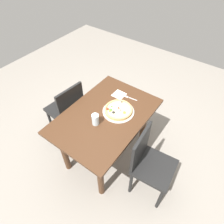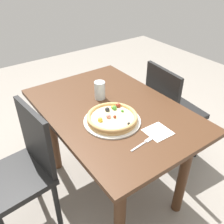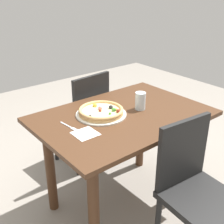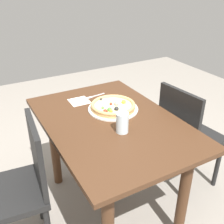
{
  "view_description": "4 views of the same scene",
  "coord_description": "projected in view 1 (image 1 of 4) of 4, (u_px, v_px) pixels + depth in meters",
  "views": [
    {
      "loc": [
        -1.15,
        -0.92,
        2.35
      ],
      "look_at": [
        0.06,
        -0.04,
        0.78
      ],
      "focal_mm": 31.83,
      "sensor_mm": 36.0,
      "label": 1
    },
    {
      "loc": [
        1.13,
        -0.8,
        1.65
      ],
      "look_at": [
        0.06,
        -0.04,
        0.78
      ],
      "focal_mm": 39.8,
      "sensor_mm": 36.0,
      "label": 2
    },
    {
      "loc": [
        1.22,
        1.38,
        1.62
      ],
      "look_at": [
        0.06,
        -0.04,
        0.78
      ],
      "focal_mm": 46.82,
      "sensor_mm": 36.0,
      "label": 3
    },
    {
      "loc": [
        -1.33,
        0.73,
        1.62
      ],
      "look_at": [
        0.06,
        -0.04,
        0.78
      ],
      "focal_mm": 43.08,
      "sensor_mm": 36.0,
      "label": 4
    }
  ],
  "objects": [
    {
      "name": "ground_plane",
      "position": [
        107.0,
        153.0,
        2.71
      ],
      "size": [
        6.0,
        6.0,
        0.0
      ],
      "primitive_type": "plane",
      "color": "gray"
    },
    {
      "name": "dining_table",
      "position": [
        106.0,
        123.0,
        2.26
      ],
      "size": [
        1.19,
        0.81,
        0.76
      ],
      "color": "#472B19",
      "rests_on": "ground"
    },
    {
      "name": "chair_near",
      "position": [
        149.0,
        162.0,
        2.05
      ],
      "size": [
        0.44,
        0.44,
        0.9
      ],
      "rotation": [
        0.0,
        0.0,
        3.23
      ],
      "color": "black",
      "rests_on": "ground"
    },
    {
      "name": "chair_far",
      "position": [
        67.0,
        109.0,
        2.59
      ],
      "size": [
        0.44,
        0.44,
        0.9
      ],
      "rotation": [
        0.0,
        0.0,
        -0.1
      ],
      "color": "black",
      "rests_on": "ground"
    },
    {
      "name": "plate",
      "position": [
        118.0,
        111.0,
        2.19
      ],
      "size": [
        0.35,
        0.35,
        0.01
      ],
      "primitive_type": "cylinder",
      "color": "silver",
      "rests_on": "dining_table"
    },
    {
      "name": "pizza",
      "position": [
        118.0,
        110.0,
        2.17
      ],
      "size": [
        0.31,
        0.31,
        0.05
      ],
      "color": "tan",
      "rests_on": "plate"
    },
    {
      "name": "fork",
      "position": [
        130.0,
        98.0,
        2.35
      ],
      "size": [
        0.03,
        0.17,
        0.0
      ],
      "rotation": [
        0.0,
        0.0,
        1.68
      ],
      "color": "silver",
      "rests_on": "dining_table"
    },
    {
      "name": "drinking_glass",
      "position": [
        95.0,
        119.0,
        2.03
      ],
      "size": [
        0.08,
        0.08,
        0.13
      ],
      "primitive_type": "cylinder",
      "color": "silver",
      "rests_on": "dining_table"
    },
    {
      "name": "napkin",
      "position": [
        119.0,
        95.0,
        2.39
      ],
      "size": [
        0.14,
        0.14,
        0.0
      ],
      "primitive_type": "cube",
      "rotation": [
        0.0,
        0.0,
        -0.02
      ],
      "color": "white",
      "rests_on": "dining_table"
    }
  ]
}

